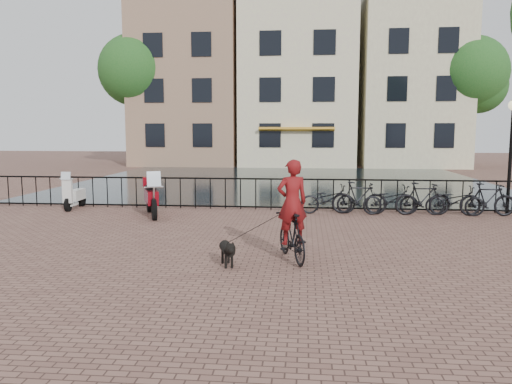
# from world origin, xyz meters

# --- Properties ---
(ground) EXTENTS (100.00, 100.00, 0.00)m
(ground) POSITION_xyz_m (0.00, 0.00, 0.00)
(ground) COLOR brown
(ground) RESTS_ON ground
(canal_water) EXTENTS (20.00, 20.00, 0.00)m
(canal_water) POSITION_xyz_m (0.00, 17.30, 0.00)
(canal_water) COLOR black
(canal_water) RESTS_ON ground
(railing) EXTENTS (20.00, 0.05, 1.02)m
(railing) POSITION_xyz_m (0.00, 8.00, 0.50)
(railing) COLOR black
(railing) RESTS_ON ground
(canal_house_left) EXTENTS (7.50, 9.00, 12.80)m
(canal_house_left) POSITION_xyz_m (-7.50, 30.00, 6.40)
(canal_house_left) COLOR #977058
(canal_house_left) RESTS_ON ground
(canal_house_mid) EXTENTS (8.00, 9.50, 11.80)m
(canal_house_mid) POSITION_xyz_m (0.50, 30.00, 5.90)
(canal_house_mid) COLOR beige
(canal_house_mid) RESTS_ON ground
(canal_house_right) EXTENTS (7.00, 9.00, 13.30)m
(canal_house_right) POSITION_xyz_m (8.50, 30.00, 6.65)
(canal_house_right) COLOR #C2B590
(canal_house_right) RESTS_ON ground
(tree_far_left) EXTENTS (5.04, 5.04, 9.27)m
(tree_far_left) POSITION_xyz_m (-11.00, 27.00, 6.73)
(tree_far_left) COLOR black
(tree_far_left) RESTS_ON ground
(tree_far_right) EXTENTS (4.76, 4.76, 8.76)m
(tree_far_right) POSITION_xyz_m (12.00, 27.00, 6.35)
(tree_far_right) COLOR black
(tree_far_right) RESTS_ON ground
(lamp_post) EXTENTS (0.30, 0.30, 3.45)m
(lamp_post) POSITION_xyz_m (7.20, 7.60, 2.38)
(lamp_post) COLOR black
(lamp_post) RESTS_ON ground
(cyclist) EXTENTS (1.01, 1.78, 2.35)m
(cyclist) POSITION_xyz_m (0.84, 1.72, 0.89)
(cyclist) COLOR black
(cyclist) RESTS_ON ground
(dog) EXTENTS (0.50, 0.83, 0.53)m
(dog) POSITION_xyz_m (-0.38, 1.19, 0.27)
(dog) COLOR black
(dog) RESTS_ON ground
(motorcycle) EXTENTS (1.24, 2.05, 1.44)m
(motorcycle) POSITION_xyz_m (-3.50, 6.45, 0.72)
(motorcycle) COLOR maroon
(motorcycle) RESTS_ON ground
(scooter) EXTENTS (0.45, 1.41, 1.30)m
(scooter) POSITION_xyz_m (-6.40, 7.52, 0.65)
(scooter) COLOR silver
(scooter) RESTS_ON ground
(parked_bike_0) EXTENTS (1.79, 0.86, 0.90)m
(parked_bike_0) POSITION_xyz_m (1.80, 7.40, 0.45)
(parked_bike_0) COLOR black
(parked_bike_0) RESTS_ON ground
(parked_bike_1) EXTENTS (1.69, 0.56, 1.00)m
(parked_bike_1) POSITION_xyz_m (2.75, 7.40, 0.50)
(parked_bike_1) COLOR black
(parked_bike_1) RESTS_ON ground
(parked_bike_2) EXTENTS (1.78, 0.83, 0.90)m
(parked_bike_2) POSITION_xyz_m (3.70, 7.40, 0.45)
(parked_bike_2) COLOR black
(parked_bike_2) RESTS_ON ground
(parked_bike_3) EXTENTS (1.70, 0.60, 1.00)m
(parked_bike_3) POSITION_xyz_m (4.65, 7.40, 0.50)
(parked_bike_3) COLOR black
(parked_bike_3) RESTS_ON ground
(parked_bike_4) EXTENTS (1.76, 0.72, 0.90)m
(parked_bike_4) POSITION_xyz_m (5.60, 7.40, 0.45)
(parked_bike_4) COLOR black
(parked_bike_4) RESTS_ON ground
(parked_bike_5) EXTENTS (1.69, 0.56, 1.00)m
(parked_bike_5) POSITION_xyz_m (6.55, 7.40, 0.50)
(parked_bike_5) COLOR black
(parked_bike_5) RESTS_ON ground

